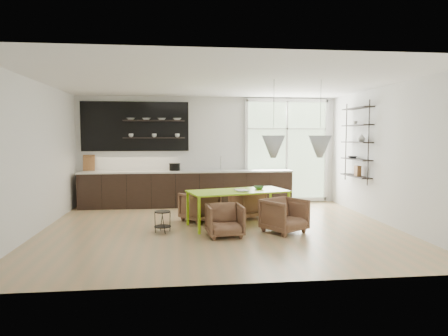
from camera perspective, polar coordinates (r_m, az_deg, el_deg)
room at (r=9.03m, az=2.41°, el=2.13°), size 7.02×6.01×2.91m
kitchen_run at (r=10.58m, az=-5.77°, el=-2.21°), size 5.54×0.69×2.75m
right_shelving at (r=9.91m, az=18.46°, el=3.22°), size 0.26×1.22×1.90m
dining_table at (r=8.21m, az=2.00°, el=-3.58°), size 2.16×1.36×0.73m
armchair_back_left at (r=8.75m, az=-3.54°, el=-5.49°), size 0.96×0.96×0.64m
armchair_back_right at (r=9.07m, az=3.33°, el=-5.24°), size 0.85×0.86×0.60m
armchair_front_left at (r=7.40m, az=0.10°, el=-7.49°), size 0.70×0.71×0.60m
armchair_front_right at (r=7.80m, az=8.62°, el=-6.71°), size 0.97×0.98×0.65m
wire_stool at (r=7.81m, az=-8.77°, el=-7.18°), size 0.32×0.32×0.41m
table_book at (r=8.08m, az=1.73°, el=-3.25°), size 0.28×0.34×0.03m
table_bowl at (r=8.45m, az=5.00°, el=-2.80°), size 0.21×0.21×0.06m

